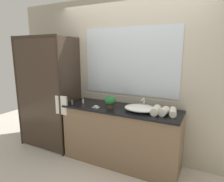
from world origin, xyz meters
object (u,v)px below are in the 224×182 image
at_px(rolled_towel_near_edge, 173,112).
at_px(rolled_towel_middle, 164,111).
at_px(amenity_bottle_body_wash, 83,101).
at_px(potted_plant, 110,101).
at_px(rolled_towel_far_edge, 156,110).
at_px(amenity_bottle_conditioner, 72,102).
at_px(faucet, 144,105).
at_px(sink_basin, 140,108).
at_px(soap_dish, 96,107).

height_order(rolled_towel_near_edge, rolled_towel_middle, rolled_towel_middle).
bearing_deg(rolled_towel_near_edge, amenity_bottle_body_wash, -178.65).
relative_size(potted_plant, rolled_towel_far_edge, 0.81).
bearing_deg(amenity_bottle_body_wash, potted_plant, -3.30).
bearing_deg(rolled_towel_far_edge, amenity_bottle_conditioner, -174.85).
distance_m(faucet, amenity_bottle_body_wash, 1.00).
bearing_deg(sink_basin, amenity_bottle_conditioner, -171.90).
bearing_deg(faucet, potted_plant, -156.16).
relative_size(rolled_towel_middle, rolled_towel_far_edge, 0.80).
relative_size(sink_basin, rolled_towel_middle, 2.57).
bearing_deg(sink_basin, rolled_towel_middle, -4.90).
bearing_deg(rolled_towel_near_edge, amenity_bottle_conditioner, -173.52).
xyz_separation_m(soap_dish, amenity_bottle_body_wash, (-0.33, 0.13, 0.03)).
xyz_separation_m(sink_basin, amenity_bottle_conditioner, (-1.10, -0.16, -0.00)).
bearing_deg(potted_plant, rolled_towel_far_edge, 0.61).
bearing_deg(sink_basin, potted_plant, -174.60).
bearing_deg(sink_basin, rolled_towel_far_edge, -8.95).
xyz_separation_m(faucet, potted_plant, (-0.46, -0.20, 0.05)).
height_order(potted_plant, soap_dish, potted_plant).
distance_m(faucet, potted_plant, 0.51).
distance_m(potted_plant, amenity_bottle_conditioner, 0.65).
height_order(sink_basin, amenity_bottle_body_wash, sink_basin).
distance_m(soap_dish, rolled_towel_middle, 1.00).
relative_size(soap_dish, rolled_towel_near_edge, 0.40).
xyz_separation_m(rolled_towel_middle, rolled_towel_far_edge, (-0.11, -0.01, 0.00)).
distance_m(faucet, rolled_towel_near_edge, 0.47).
distance_m(faucet, rolled_towel_middle, 0.39).
xyz_separation_m(soap_dish, amenity_bottle_conditioner, (-0.45, -0.01, 0.03)).
bearing_deg(sink_basin, rolled_towel_near_edge, 2.51).
relative_size(potted_plant, rolled_towel_near_edge, 0.73).
xyz_separation_m(amenity_bottle_body_wash, rolled_towel_near_edge, (1.43, 0.03, 0.01)).
xyz_separation_m(sink_basin, rolled_towel_middle, (0.34, -0.03, 0.01)).
relative_size(amenity_bottle_body_wash, rolled_towel_near_edge, 0.33).
bearing_deg(amenity_bottle_body_wash, rolled_towel_far_edge, -1.06).
bearing_deg(faucet, soap_dish, -155.05).
relative_size(faucet, rolled_towel_near_edge, 0.68).
bearing_deg(soap_dish, amenity_bottle_conditioner, -178.31).
bearing_deg(soap_dish, amenity_bottle_body_wash, 158.48).
height_order(amenity_bottle_body_wash, amenity_bottle_conditioner, amenity_bottle_conditioner).
xyz_separation_m(potted_plant, rolled_towel_near_edge, (0.92, 0.06, -0.06)).
relative_size(amenity_bottle_conditioner, rolled_towel_near_edge, 0.35).
relative_size(sink_basin, soap_dish, 4.67).
distance_m(amenity_bottle_conditioner, rolled_towel_middle, 1.45).
bearing_deg(potted_plant, sink_basin, 5.40).
bearing_deg(potted_plant, amenity_bottle_body_wash, 176.70).
distance_m(sink_basin, rolled_towel_middle, 0.34).
relative_size(faucet, rolled_towel_middle, 0.94).
xyz_separation_m(amenity_bottle_body_wash, rolled_towel_far_edge, (1.21, -0.02, 0.01)).
bearing_deg(amenity_bottle_conditioner, sink_basin, 8.10).
distance_m(soap_dish, rolled_towel_far_edge, 0.89).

